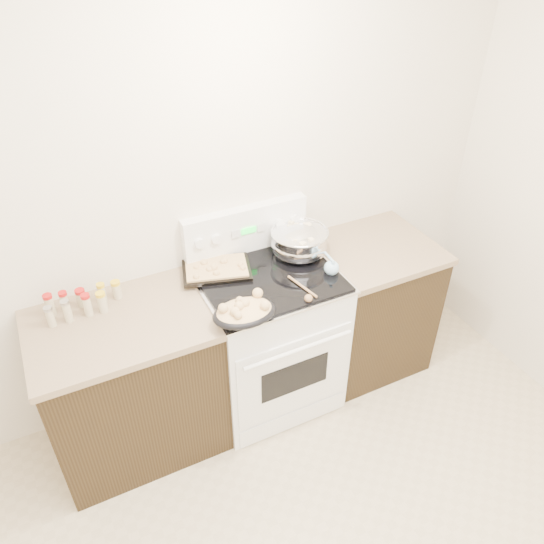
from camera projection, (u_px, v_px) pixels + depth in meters
room_shell at (387, 367)px, 1.34m from camera, size 4.10×3.60×2.75m
counter_left at (133, 384)px, 2.94m from camera, size 0.93×0.67×0.92m
counter_right at (367, 305)px, 3.50m from camera, size 0.73×0.67×0.92m
kitchen_range at (268, 335)px, 3.22m from camera, size 0.78×0.73×1.22m
mixing_bowl at (299, 242)px, 3.08m from camera, size 0.41×0.41×0.20m
roasting_pan at (244, 312)px, 2.62m from camera, size 0.34×0.25×0.12m
baking_sheet at (216, 269)px, 2.97m from camera, size 0.44×0.36×0.06m
wooden_spoon at (306, 294)px, 2.79m from camera, size 0.08×0.24×0.04m
blue_ladle at (331, 266)px, 2.96m from camera, size 0.10×0.28×0.11m
spice_jars at (81, 302)px, 2.70m from camera, size 0.39×0.14×0.13m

